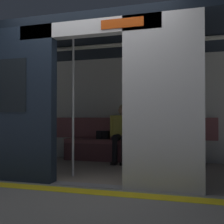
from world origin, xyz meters
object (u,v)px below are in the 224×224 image
bench_seat (128,145)px  grab_pole_far (130,105)px  train_car (110,81)px  grab_pole_door (73,106)px  book (144,139)px  person_seated (122,129)px  handbag (103,135)px

bench_seat → grab_pole_far: grab_pole_far is taller
train_car → grab_pole_door: bearing=61.8°
book → grab_pole_door: (0.78, 1.73, 0.62)m
train_car → grab_pole_door: (0.37, 0.69, -0.44)m
bench_seat → grab_pole_far: 1.85m
train_car → person_seated: 1.29m
person_seated → grab_pole_door: size_ratio=0.54×
train_car → person_seated: bearing=-88.3°
train_car → book: size_ratio=29.09×
bench_seat → book: (-0.34, -0.02, 0.12)m
handbag → grab_pole_door: (-0.12, 1.77, 0.55)m
train_car → grab_pole_far: bearing=129.5°
train_car → person_seated: train_car is taller
book → grab_pole_far: (-0.10, 1.65, 0.62)m
bench_seat → grab_pole_door: grab_pole_door is taller
grab_pole_door → bench_seat: bearing=-104.5°
train_car → grab_pole_door: train_car is taller
book → person_seated: bearing=-0.6°
person_seated → handbag: size_ratio=4.55×
handbag → book: bearing=177.3°
grab_pole_far → train_car: bearing=-50.5°
train_car → bench_seat: train_car is taller
grab_pole_door → grab_pole_far: bearing=-175.2°
person_seated → grab_pole_door: (0.34, 1.65, 0.42)m
train_car → bench_seat: (-0.07, -1.01, -1.19)m
handbag → grab_pole_far: (-1.00, 1.69, 0.55)m
book → train_car: bearing=58.4°
book → grab_pole_far: size_ratio=0.10×
train_car → bench_seat: 1.56m
train_car → grab_pole_door: size_ratio=2.93×
bench_seat → person_seated: person_seated is taller
grab_pole_far → book: bearing=-86.4°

